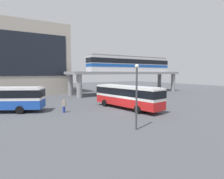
% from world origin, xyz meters
% --- Properties ---
extents(ground_plane, '(120.00, 120.00, 0.00)m').
position_xyz_m(ground_plane, '(0.00, 10.00, 0.00)').
color(ground_plane, '#47494F').
extents(station_building, '(25.27, 15.74, 16.17)m').
position_xyz_m(station_building, '(-11.18, 31.18, 8.09)').
color(station_building, '#B2A899').
rests_on(station_building, ground_plane).
extents(elevated_platform, '(30.31, 6.72, 5.29)m').
position_xyz_m(elevated_platform, '(14.15, 18.17, 4.58)').
color(elevated_platform, gray).
rests_on(elevated_platform, ground_plane).
extents(train, '(23.44, 2.96, 3.84)m').
position_xyz_m(train, '(15.22, 18.17, 7.26)').
color(train, silver).
rests_on(train, elevated_platform).
extents(bus_main, '(4.10, 11.29, 3.22)m').
position_xyz_m(bus_main, '(1.45, 1.27, 1.99)').
color(bus_main, red).
rests_on(bus_main, ground_plane).
extents(bicycle_brown, '(1.67, 0.77, 1.04)m').
position_xyz_m(bicycle_brown, '(17.93, 14.12, 0.36)').
color(bicycle_brown, black).
rests_on(bicycle_brown, ground_plane).
extents(bicycle_black, '(1.77, 0.39, 1.04)m').
position_xyz_m(bicycle_black, '(12.98, 13.48, 0.36)').
color(bicycle_black, black).
rests_on(bicycle_black, ground_plane).
extents(bicycle_green, '(1.74, 0.55, 1.04)m').
position_xyz_m(bicycle_green, '(16.93, 12.21, 0.36)').
color(bicycle_green, black).
rests_on(bicycle_green, ground_plane).
extents(bicycle_blue, '(1.79, 0.16, 1.04)m').
position_xyz_m(bicycle_blue, '(10.18, 11.95, 0.36)').
color(bicycle_blue, black).
rests_on(bicycle_blue, ground_plane).
extents(pedestrian_at_kerb, '(0.46, 0.47, 1.62)m').
position_xyz_m(pedestrian_at_kerb, '(5.25, 8.16, 0.76)').
color(pedestrian_at_kerb, navy).
rests_on(pedestrian_at_kerb, ground_plane).
extents(pedestrian_waiting_near_stop, '(0.48, 0.43, 1.65)m').
position_xyz_m(pedestrian_waiting_near_stop, '(-6.85, 3.51, 0.77)').
color(pedestrian_waiting_near_stop, navy).
rests_on(pedestrian_waiting_near_stop, ground_plane).
extents(lamp_post, '(0.36, 0.36, 5.78)m').
position_xyz_m(lamp_post, '(-3.71, -7.00, 3.44)').
color(lamp_post, '#3F3F44').
rests_on(lamp_post, ground_plane).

